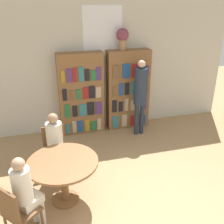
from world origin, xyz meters
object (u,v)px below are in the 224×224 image
object	(u,v)px
seated_reader_left	(55,142)
reading_table	(63,169)
seated_reader_right	(26,191)
chair_left_side	(55,147)
chair_near_camera	(17,210)
bookshelf_right	(128,90)
bookshelf_left	(81,94)
flower_vase	(122,37)
librarian_standing	(140,91)

from	to	relation	value
seated_reader_left	reading_table	bearing A→B (deg)	90.00
seated_reader_right	chair_left_side	bearing A→B (deg)	120.32
chair_near_camera	seated_reader_left	world-z (taller)	seated_reader_left
bookshelf_right	seated_reader_right	world-z (taller)	bookshelf_right
reading_table	chair_near_camera	bearing A→B (deg)	-139.04
bookshelf_left	flower_vase	world-z (taller)	flower_vase
flower_vase	reading_table	bearing A→B (deg)	-125.48
chair_left_side	librarian_standing	size ratio (longest dim) A/B	0.49
bookshelf_right	librarian_standing	distance (m)	0.54
bookshelf_left	reading_table	xyz separation A→B (m)	(-0.67, -2.34, -0.35)
flower_vase	reading_table	distance (m)	3.30
flower_vase	chair_left_side	xyz separation A→B (m)	(-1.75, -1.46, -1.74)
librarian_standing	seated_reader_right	bearing A→B (deg)	-137.30
reading_table	seated_reader_right	bearing A→B (deg)	-139.04
flower_vase	librarian_standing	size ratio (longest dim) A/B	0.27
bookshelf_left	flower_vase	bearing A→B (deg)	0.28
reading_table	seated_reader_right	distance (m)	0.71
chair_left_side	seated_reader_right	xyz separation A→B (m)	(-0.46, -1.35, 0.20)
chair_near_camera	flower_vase	bearing A→B (deg)	100.37
chair_left_side	bookshelf_right	bearing A→B (deg)	-147.66
bookshelf_left	seated_reader_left	distance (m)	1.80
flower_vase	seated_reader_left	xyz separation A→B (m)	(-1.73, -1.63, -1.52)
seated_reader_left	librarian_standing	distance (m)	2.34
flower_vase	librarian_standing	bearing A→B (deg)	-60.27
seated_reader_left	bookshelf_left	bearing A→B (deg)	-119.31
seated_reader_left	librarian_standing	bearing A→B (deg)	-155.84
reading_table	seated_reader_left	distance (m)	0.72
flower_vase	chair_near_camera	size ratio (longest dim) A/B	0.55
chair_near_camera	seated_reader_right	distance (m)	0.27
chair_left_side	librarian_standing	distance (m)	2.33
flower_vase	librarian_standing	xyz separation A→B (m)	(0.29, -0.51, -1.13)
reading_table	chair_near_camera	xyz separation A→B (m)	(-0.67, -0.58, -0.12)
reading_table	chair_near_camera	world-z (taller)	chair_near_camera
seated_reader_left	seated_reader_right	world-z (taller)	seated_reader_left
chair_left_side	seated_reader_right	distance (m)	1.44
bookshelf_right	seated_reader_left	bearing A→B (deg)	-139.27
bookshelf_left	seated_reader_right	size ratio (longest dim) A/B	1.57
flower_vase	chair_near_camera	world-z (taller)	flower_vase
bookshelf_right	reading_table	xyz separation A→B (m)	(-1.83, -2.34, -0.35)
reading_table	seated_reader_left	bearing A→B (deg)	94.96
reading_table	chair_near_camera	size ratio (longest dim) A/B	1.24
librarian_standing	bookshelf_left	bearing A→B (deg)	158.68
chair_left_side	reading_table	bearing A→B (deg)	90.00
bookshelf_left	bookshelf_right	distance (m)	1.15
bookshelf_left	reading_table	bearing A→B (deg)	-106.09
flower_vase	seated_reader_right	bearing A→B (deg)	-128.14
chair_left_side	seated_reader_right	size ratio (longest dim) A/B	0.72
chair_left_side	seated_reader_left	world-z (taller)	seated_reader_left
bookshelf_right	flower_vase	xyz separation A→B (m)	(-0.16, 0.00, 1.27)
bookshelf_right	bookshelf_left	bearing A→B (deg)	-179.99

